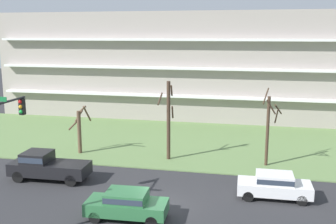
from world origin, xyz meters
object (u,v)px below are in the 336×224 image
at_px(tree_center, 269,127).
at_px(tree_left, 168,119).
at_px(tree_far_left, 80,129).
at_px(sedan_green_center_right, 127,203).
at_px(sedan_white_near_left, 274,185).
at_px(pickup_black_center_left, 47,165).

bearing_deg(tree_center, tree_left, -179.60).
xyz_separation_m(tree_far_left, sedan_green_center_right, (7.47, -10.60, -1.28)).
distance_m(tree_left, sedan_white_near_left, 10.21).
bearing_deg(tree_left, sedan_white_near_left, -37.28).
relative_size(pickup_black_center_left, sedan_green_center_right, 1.22).
xyz_separation_m(tree_left, pickup_black_center_left, (-7.27, -6.01, -2.31)).
distance_m(tree_far_left, sedan_green_center_right, 13.03).
relative_size(tree_center, pickup_black_center_left, 1.09).
distance_m(sedan_white_near_left, sedan_green_center_right, 9.13).
height_order(tree_center, sedan_white_near_left, tree_center).
height_order(tree_center, sedan_green_center_right, tree_center).
distance_m(tree_far_left, tree_center, 15.19).
bearing_deg(tree_center, sedan_white_near_left, -87.64).
height_order(pickup_black_center_left, sedan_green_center_right, pickup_black_center_left).
xyz_separation_m(sedan_white_near_left, sedan_green_center_right, (-7.94, -4.50, 0.00)).
height_order(tree_far_left, tree_center, tree_center).
bearing_deg(tree_far_left, sedan_green_center_right, -54.82).
height_order(tree_center, pickup_black_center_left, tree_center).
bearing_deg(sedan_green_center_right, sedan_white_near_left, 27.12).
bearing_deg(pickup_black_center_left, tree_center, -159.59).
xyz_separation_m(tree_far_left, sedan_white_near_left, (15.41, -6.10, -1.28)).
bearing_deg(tree_left, tree_far_left, 179.27).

